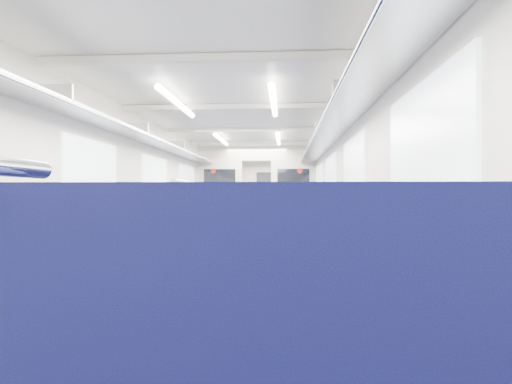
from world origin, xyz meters
name	(u,v)px	position (x,y,z in m)	size (l,w,h in m)	color
floor	(245,265)	(0.00, 0.00, 0.00)	(2.80, 18.00, 0.01)	black
ceiling	(245,127)	(0.00, 0.00, 2.35)	(2.80, 18.00, 0.01)	white
wall_left	(164,196)	(-1.40, 0.00, 1.18)	(0.02, 18.00, 2.35)	silver
dado_left	(165,244)	(-1.39, 0.00, 0.35)	(0.03, 17.90, 0.70)	black
wall_right	(328,196)	(1.40, 0.00, 1.18)	(0.02, 18.00, 2.35)	silver
dado_right	(327,245)	(1.39, 0.00, 0.35)	(0.03, 17.90, 0.70)	black
wall_far	(267,194)	(0.00, 9.00, 1.18)	(2.80, 0.02, 2.35)	silver
luggage_rack_left	(175,150)	(-1.21, 0.00, 1.97)	(0.36, 17.40, 0.18)	#B2B5BA
luggage_rack_right	(317,149)	(1.21, 0.00, 1.97)	(0.36, 17.40, 0.18)	#B2B5BA
windows	(243,181)	(0.00, -0.46, 1.42)	(2.78, 15.60, 0.75)	white
ceiling_fittings	(244,129)	(0.00, -0.26, 2.29)	(2.70, 16.06, 0.11)	silver
end_door	(267,199)	(0.00, 8.94, 1.00)	(0.75, 0.06, 2.00)	black
bulkhead	(256,193)	(0.00, 3.00, 1.23)	(2.80, 0.10, 2.35)	silver
seat_6	(34,332)	(-0.83, -4.93, 0.39)	(1.15, 0.63, 1.27)	#0A0D34
seat_7	(310,329)	(0.83, -4.76, 0.39)	(1.15, 0.63, 1.27)	#0A0D34
seat_8	(109,291)	(-0.83, -3.81, 0.39)	(1.15, 0.63, 1.27)	#0A0D34
seat_9	(302,289)	(0.83, -3.63, 0.39)	(1.15, 0.63, 1.27)	#0A0D34
seat_10	(155,265)	(-0.83, -2.47, 0.39)	(1.15, 0.63, 1.27)	#0A0D34
seat_11	(298,266)	(0.83, -2.43, 0.39)	(1.15, 0.63, 1.27)	#0A0D34
seat_12	(179,252)	(-0.83, -1.29, 0.39)	(1.15, 0.63, 1.27)	#0A0D34
seat_13	(296,255)	(0.83, -1.46, 0.39)	(1.15, 0.63, 1.27)	#0A0D34
seat_14	(195,243)	(-0.83, -0.14, 0.39)	(1.15, 0.63, 1.27)	#0A0D34
seat_15	(294,244)	(0.83, -0.24, 0.39)	(1.15, 0.63, 1.27)	#0A0D34
seat_16	(207,236)	(-0.83, 1.00, 0.39)	(1.15, 0.63, 1.27)	#0A0D34
seat_17	(293,237)	(0.83, 0.84, 0.39)	(1.15, 0.63, 1.27)	#0A0D34
seat_18	(215,232)	(-0.83, 1.97, 0.39)	(1.15, 0.63, 1.27)	#0A0D34
seat_19	(292,231)	(0.83, 2.18, 0.39)	(1.15, 0.63, 1.27)	#0A0D34
seat_20	(227,225)	(-0.83, 4.02, 0.39)	(1.15, 0.63, 1.27)	#0A0D34
seat_21	(291,225)	(0.83, 4.12, 0.39)	(1.15, 0.63, 1.27)	#0A0D34
seat_22	(233,222)	(-0.83, 5.35, 0.39)	(1.15, 0.63, 1.27)	#0A0D34
seat_23	(290,222)	(0.83, 5.26, 0.39)	(1.15, 0.63, 1.27)	#0A0D34
seat_24	(237,219)	(-0.83, 6.40, 0.39)	(1.15, 0.63, 1.27)	#0A0D34
seat_25	(290,220)	(0.83, 6.39, 0.39)	(1.15, 0.63, 1.27)	#0A0D34
seat_26	(241,217)	(-0.83, 7.56, 0.39)	(1.15, 0.63, 1.27)	#0A0D34
seat_27	(289,217)	(0.83, 7.62, 0.39)	(1.15, 0.63, 1.27)	#0A0D34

